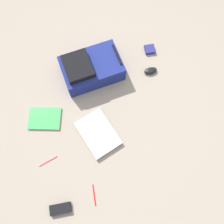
{
  "coord_description": "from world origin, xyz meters",
  "views": [
    {
      "loc": [
        0.56,
        -0.2,
        1.69
      ],
      "look_at": [
        0.01,
        -0.02,
        0.02
      ],
      "focal_mm": 37.84,
      "sensor_mm": 36.0,
      "label": 1
    }
  ],
  "objects_px": {
    "pen_blue": "(94,195)",
    "book_blue": "(45,118)",
    "computer_mouse": "(151,71)",
    "laptop": "(98,133)",
    "backpack": "(91,68)",
    "earbud_pouch": "(150,49)",
    "pen_black": "(48,161)",
    "power_brick": "(60,209)"
  },
  "relations": [
    {
      "from": "laptop",
      "to": "pen_blue",
      "type": "height_order",
      "value": "laptop"
    },
    {
      "from": "backpack",
      "to": "computer_mouse",
      "type": "bearing_deg",
      "value": 72.87
    },
    {
      "from": "backpack",
      "to": "pen_blue",
      "type": "distance_m",
      "value": 0.93
    },
    {
      "from": "computer_mouse",
      "to": "laptop",
      "type": "bearing_deg",
      "value": -54.55
    },
    {
      "from": "earbud_pouch",
      "to": "pen_blue",
      "type": "bearing_deg",
      "value": -39.56
    },
    {
      "from": "laptop",
      "to": "book_blue",
      "type": "height_order",
      "value": "laptop"
    },
    {
      "from": "backpack",
      "to": "pen_black",
      "type": "distance_m",
      "value": 0.76
    },
    {
      "from": "book_blue",
      "to": "pen_blue",
      "type": "relative_size",
      "value": 2.05
    },
    {
      "from": "laptop",
      "to": "earbud_pouch",
      "type": "height_order",
      "value": "laptop"
    },
    {
      "from": "computer_mouse",
      "to": "power_brick",
      "type": "xyz_separation_m",
      "value": [
        0.76,
        -0.95,
        -0.0
      ]
    },
    {
      "from": "laptop",
      "to": "power_brick",
      "type": "relative_size",
      "value": 2.65
    },
    {
      "from": "laptop",
      "to": "pen_black",
      "type": "distance_m",
      "value": 0.4
    },
    {
      "from": "laptop",
      "to": "pen_black",
      "type": "bearing_deg",
      "value": -79.06
    },
    {
      "from": "backpack",
      "to": "earbud_pouch",
      "type": "bearing_deg",
      "value": 95.49
    },
    {
      "from": "book_blue",
      "to": "earbud_pouch",
      "type": "bearing_deg",
      "value": 107.42
    },
    {
      "from": "backpack",
      "to": "laptop",
      "type": "relative_size",
      "value": 1.26
    },
    {
      "from": "book_blue",
      "to": "power_brick",
      "type": "bearing_deg",
      "value": -4.11
    },
    {
      "from": "power_brick",
      "to": "pen_blue",
      "type": "xyz_separation_m",
      "value": [
        -0.01,
        0.24,
        -0.01
      ]
    },
    {
      "from": "backpack",
      "to": "power_brick",
      "type": "bearing_deg",
      "value": -28.62
    },
    {
      "from": "backpack",
      "to": "pen_blue",
      "type": "height_order",
      "value": "backpack"
    },
    {
      "from": "laptop",
      "to": "computer_mouse",
      "type": "height_order",
      "value": "computer_mouse"
    },
    {
      "from": "book_blue",
      "to": "pen_black",
      "type": "height_order",
      "value": "book_blue"
    },
    {
      "from": "pen_blue",
      "to": "book_blue",
      "type": "bearing_deg",
      "value": -163.47
    },
    {
      "from": "earbud_pouch",
      "to": "power_brick",
      "type": "bearing_deg",
      "value": -46.82
    },
    {
      "from": "laptop",
      "to": "pen_black",
      "type": "relative_size",
      "value": 2.6
    },
    {
      "from": "pen_black",
      "to": "pen_blue",
      "type": "xyz_separation_m",
      "value": [
        0.32,
        0.24,
        0.0
      ]
    },
    {
      "from": "pen_blue",
      "to": "power_brick",
      "type": "bearing_deg",
      "value": -87.64
    },
    {
      "from": "backpack",
      "to": "laptop",
      "type": "height_order",
      "value": "backpack"
    },
    {
      "from": "laptop",
      "to": "book_blue",
      "type": "distance_m",
      "value": 0.42
    },
    {
      "from": "pen_blue",
      "to": "backpack",
      "type": "bearing_deg",
      "value": 164.0
    },
    {
      "from": "pen_black",
      "to": "pen_blue",
      "type": "distance_m",
      "value": 0.4
    },
    {
      "from": "pen_black",
      "to": "earbud_pouch",
      "type": "height_order",
      "value": "earbud_pouch"
    },
    {
      "from": "book_blue",
      "to": "pen_blue",
      "type": "xyz_separation_m",
      "value": [
        0.64,
        0.19,
        -0.0
      ]
    },
    {
      "from": "laptop",
      "to": "computer_mouse",
      "type": "relative_size",
      "value": 3.48
    },
    {
      "from": "laptop",
      "to": "pen_blue",
      "type": "xyz_separation_m",
      "value": [
        0.4,
        -0.15,
        -0.01
      ]
    },
    {
      "from": "backpack",
      "to": "book_blue",
      "type": "xyz_separation_m",
      "value": [
        0.25,
        -0.44,
        -0.08
      ]
    },
    {
      "from": "backpack",
      "to": "power_brick",
      "type": "relative_size",
      "value": 3.34
    },
    {
      "from": "earbud_pouch",
      "to": "pen_black",
      "type": "bearing_deg",
      "value": -58.61
    },
    {
      "from": "power_brick",
      "to": "backpack",
      "type": "bearing_deg",
      "value": 151.38
    },
    {
      "from": "pen_black",
      "to": "power_brick",
      "type": "bearing_deg",
      "value": 0.93
    },
    {
      "from": "book_blue",
      "to": "computer_mouse",
      "type": "bearing_deg",
      "value": 97.18
    },
    {
      "from": "backpack",
      "to": "computer_mouse",
      "type": "height_order",
      "value": "backpack"
    }
  ]
}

